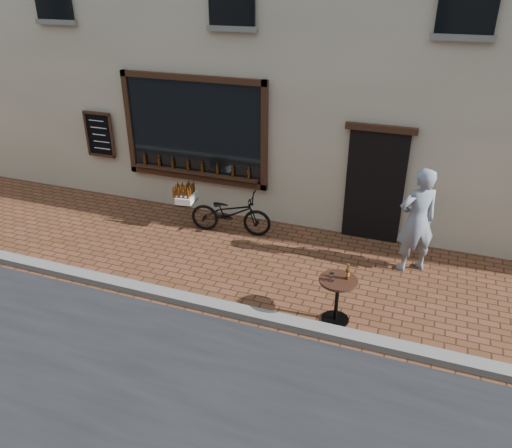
% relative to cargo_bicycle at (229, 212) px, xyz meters
% --- Properties ---
extents(ground, '(90.00, 90.00, 0.00)m').
position_rel_cargo_bicycle_xyz_m(ground, '(0.83, -2.70, -0.45)').
color(ground, '#54301B').
rests_on(ground, ground).
extents(kerb, '(90.00, 0.25, 0.12)m').
position_rel_cargo_bicycle_xyz_m(kerb, '(0.83, -2.50, -0.39)').
color(kerb, slate).
rests_on(kerb, ground).
extents(cargo_bicycle, '(2.00, 0.79, 0.94)m').
position_rel_cargo_bicycle_xyz_m(cargo_bicycle, '(0.00, 0.00, 0.00)').
color(cargo_bicycle, black).
rests_on(cargo_bicycle, ground).
extents(bistro_table, '(0.58, 0.58, 0.99)m').
position_rel_cargo_bicycle_xyz_m(bistro_table, '(2.67, -2.11, 0.08)').
color(bistro_table, black).
rests_on(bistro_table, ground).
extents(pedestrian, '(0.84, 0.77, 1.93)m').
position_rel_cargo_bicycle_xyz_m(pedestrian, '(3.60, -0.17, 0.52)').
color(pedestrian, gray).
rests_on(pedestrian, ground).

